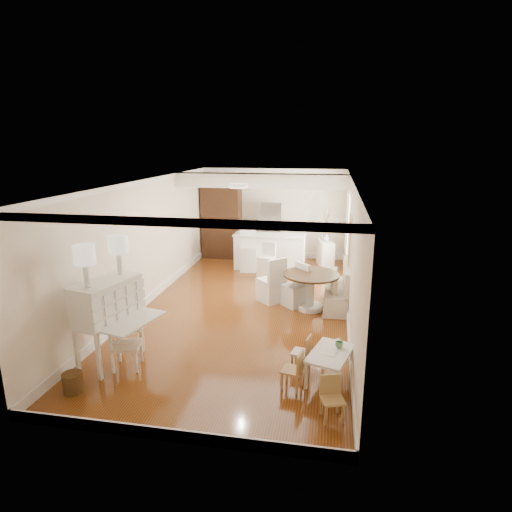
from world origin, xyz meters
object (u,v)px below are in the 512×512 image
(kids_chair_a, at_px, (292,370))
(dining_table, at_px, (311,292))
(bar_stool_left, at_px, (248,251))
(breakfast_counter, at_px, (270,252))
(fridge, at_px, (281,232))
(kids_chair_c, at_px, (333,399))
(kids_chair_b, at_px, (301,352))
(sideboard, at_px, (325,254))
(bar_stool_right, at_px, (266,261))
(wicker_basket, at_px, (73,382))
(pantry_cabinet, at_px, (222,222))
(secretary_bureau, at_px, (109,322))
(slip_chair_near, at_px, (295,285))
(gustavian_armchair, at_px, (126,344))
(kids_table, at_px, (330,366))
(slip_chair_far, at_px, (271,279))

(kids_chair_a, bearing_deg, dining_table, -169.15)
(bar_stool_left, bearing_deg, kids_chair_a, -83.75)
(dining_table, bearing_deg, breakfast_counter, 114.56)
(dining_table, height_order, breakfast_counter, breakfast_counter)
(fridge, bearing_deg, kids_chair_a, -81.73)
(kids_chair_c, bearing_deg, kids_chair_b, 95.47)
(kids_chair_c, relative_size, sideboard, 0.74)
(sideboard, bearing_deg, bar_stool_right, -150.85)
(wicker_basket, xyz_separation_m, fridge, (2.13, 7.85, 0.75))
(kids_chair_b, relative_size, bar_stool_left, 0.51)
(pantry_cabinet, bearing_deg, kids_chair_c, -65.72)
(bar_stool_left, bearing_deg, dining_table, -65.14)
(secretary_bureau, bearing_deg, slip_chair_near, 62.10)
(breakfast_counter, height_order, fridge, fridge)
(gustavian_armchair, height_order, fridge, fridge)
(gustavian_armchair, bearing_deg, bar_stool_left, -20.94)
(slip_chair_near, height_order, bar_stool_left, bar_stool_left)
(gustavian_armchair, relative_size, kids_table, 0.89)
(kids_chair_b, bearing_deg, wicker_basket, -56.16)
(gustavian_armchair, xyz_separation_m, bar_stool_left, (0.87, 5.71, 0.17))
(secretary_bureau, bearing_deg, sideboard, 76.20)
(slip_chair_near, height_order, breakfast_counter, breakfast_counter)
(kids_chair_c, xyz_separation_m, pantry_cabinet, (-3.55, 7.86, 0.85))
(slip_chair_far, relative_size, bar_stool_left, 0.92)
(bar_stool_left, xyz_separation_m, pantry_cabinet, (-1.11, 1.36, 0.57))
(kids_table, bearing_deg, pantry_cabinet, 117.01)
(bar_stool_right, bearing_deg, slip_chair_near, -46.61)
(secretary_bureau, xyz_separation_m, dining_table, (3.14, 2.94, -0.31))
(breakfast_counter, height_order, pantry_cabinet, pantry_cabinet)
(kids_chair_b, xyz_separation_m, slip_chair_far, (-0.92, 2.96, 0.24))
(slip_chair_far, height_order, bar_stool_left, bar_stool_left)
(wicker_basket, distance_m, bar_stool_right, 6.23)
(wicker_basket, height_order, sideboard, sideboard)
(breakfast_counter, height_order, sideboard, breakfast_counter)
(sideboard, bearing_deg, kids_chair_b, -106.28)
(slip_chair_far, relative_size, fridge, 0.59)
(bar_stool_left, bearing_deg, slip_chair_near, -68.77)
(dining_table, bearing_deg, bar_stool_left, 125.96)
(bar_stool_left, distance_m, sideboard, 2.33)
(gustavian_armchair, relative_size, bar_stool_right, 0.84)
(gustavian_armchair, relative_size, breakfast_counter, 0.40)
(gustavian_armchair, bearing_deg, breakfast_counter, -25.93)
(kids_chair_b, xyz_separation_m, bar_stool_left, (-1.92, 5.25, 0.28))
(secretary_bureau, bearing_deg, kids_chair_b, 20.30)
(fridge, bearing_deg, wicker_basket, -105.16)
(kids_chair_c, bearing_deg, secretary_bureau, 149.23)
(kids_chair_a, distance_m, kids_chair_b, 0.61)
(kids_table, xyz_separation_m, bar_stool_left, (-2.39, 5.50, 0.34))
(secretary_bureau, xyz_separation_m, slip_chair_near, (2.79, 3.11, -0.24))
(wicker_basket, height_order, kids_chair_c, kids_chair_c)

